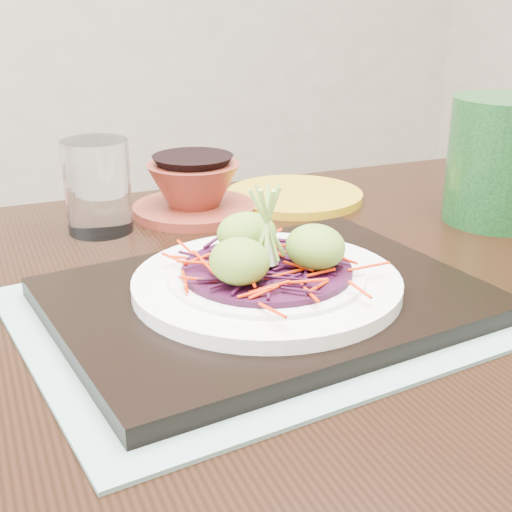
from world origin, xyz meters
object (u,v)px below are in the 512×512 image
white_plate (267,282)px  green_jar (502,161)px  serving_tray (267,299)px  water_glass (98,187)px  terracotta_bowl_set (194,191)px  dining_table (214,384)px  yellow_plate (294,196)px

white_plate → green_jar: green_jar is taller
serving_tray → white_plate: (-0.00, 0.00, 0.02)m
water_glass → terracotta_bowl_set: size_ratio=0.54×
dining_table → terracotta_bowl_set: bearing=75.3°
serving_tray → dining_table: bearing=121.9°
terracotta_bowl_set → yellow_plate: (0.14, -0.01, -0.02)m
serving_tray → yellow_plate: bearing=53.1°
dining_table → water_glass: 0.27m
dining_table → water_glass: water_glass is taller
water_glass → terracotta_bowl_set: 0.12m
white_plate → green_jar: (0.36, 0.09, 0.05)m
dining_table → serving_tray: bearing=-51.0°
terracotta_bowl_set → water_glass: bearing=-175.3°
dining_table → green_jar: green_jar is taller
white_plate → serving_tray: bearing=0.0°
water_glass → terracotta_bowl_set: (0.12, 0.01, -0.02)m
white_plate → terracotta_bowl_set: bearing=79.4°
serving_tray → water_glass: size_ratio=3.37×
water_glass → serving_tray: bearing=-76.2°
terracotta_bowl_set → yellow_plate: size_ratio=1.10×
dining_table → green_jar: (0.39, 0.05, 0.16)m
serving_tray → green_jar: bearing=12.1°
water_glass → green_jar: size_ratio=0.72×
terracotta_bowl_set → green_jar: (0.31, -0.19, 0.04)m
terracotta_bowl_set → green_jar: green_jar is taller
serving_tray → yellow_plate: serving_tray is taller
green_jar → serving_tray: bearing=-165.6°
green_jar → white_plate: bearing=-165.6°
white_plate → yellow_plate: size_ratio=1.29×
white_plate → water_glass: (-0.07, 0.28, 0.03)m
serving_tray → white_plate: white_plate is taller
dining_table → water_glass: size_ratio=10.95×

